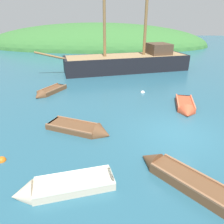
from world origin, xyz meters
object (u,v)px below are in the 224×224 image
at_px(rowboat_outer_left, 180,178).
at_px(buoy_orange, 2,161).
at_px(rowboat_near_dock, 48,93).
at_px(rowboat_outer_right, 185,107).
at_px(rowboat_center, 84,130).
at_px(rowboat_far, 59,188).
at_px(buoy_white, 143,93).
at_px(sailing_ship, 128,65).

distance_m(rowboat_outer_left, buoy_orange, 7.01).
bearing_deg(rowboat_near_dock, rowboat_outer_right, 99.45).
bearing_deg(buoy_orange, rowboat_center, 40.29).
xyz_separation_m(rowboat_far, rowboat_outer_right, (6.18, 7.24, 0.01)).
height_order(rowboat_near_dock, buoy_white, rowboat_near_dock).
distance_m(rowboat_far, rowboat_outer_right, 9.52).
distance_m(rowboat_far, buoy_white, 10.94).
height_order(rowboat_center, rowboat_near_dock, rowboat_center).
bearing_deg(sailing_ship, rowboat_outer_left, 77.33).
bearing_deg(rowboat_far, buoy_white, -126.85).
distance_m(rowboat_outer_left, rowboat_far, 4.25).
bearing_deg(rowboat_outer_left, rowboat_center, 5.97).
relative_size(rowboat_outer_left, buoy_orange, 9.58).
xyz_separation_m(rowboat_outer_left, buoy_white, (-0.44, 9.61, -0.12)).
bearing_deg(rowboat_far, rowboat_outer_left, 172.24).
xyz_separation_m(rowboat_outer_right, buoy_orange, (-8.94, -5.71, -0.10)).
xyz_separation_m(rowboat_near_dock, buoy_white, (7.16, 0.50, -0.09)).
bearing_deg(buoy_white, rowboat_outer_right, -51.36).
distance_m(sailing_ship, buoy_orange, 17.00).
bearing_deg(rowboat_outer_right, rowboat_outer_left, -7.07).
distance_m(rowboat_center, buoy_white, 7.16).
xyz_separation_m(sailing_ship, rowboat_outer_right, (3.37, -10.34, -0.49)).
height_order(rowboat_near_dock, buoy_orange, rowboat_near_dock).
xyz_separation_m(rowboat_center, rowboat_near_dock, (-3.62, 5.71, 0.01)).
bearing_deg(sailing_ship, buoy_orange, 53.51).
distance_m(sailing_ship, rowboat_outer_right, 10.89).
xyz_separation_m(buoy_orange, buoy_white, (6.52, 8.74, 0.00)).
bearing_deg(rowboat_center, rowboat_far, -73.34).
height_order(sailing_ship, rowboat_outer_left, sailing_ship).
bearing_deg(rowboat_outer_left, rowboat_outer_right, -60.40).
bearing_deg(buoy_white, buoy_orange, -126.72).
relative_size(sailing_ship, rowboat_center, 4.37).
height_order(rowboat_far, rowboat_center, rowboat_center).
xyz_separation_m(rowboat_outer_left, rowboat_far, (-4.20, -0.66, -0.03)).
distance_m(rowboat_outer_right, rowboat_center, 6.76).
distance_m(rowboat_near_dock, buoy_white, 7.18).
distance_m(rowboat_outer_left, rowboat_near_dock, 11.86).
xyz_separation_m(sailing_ship, rowboat_far, (-2.81, -17.58, -0.50)).
bearing_deg(rowboat_outer_right, buoy_orange, -47.72).
xyz_separation_m(rowboat_far, buoy_orange, (-2.76, 1.53, -0.09)).
bearing_deg(rowboat_center, rowboat_outer_left, -20.67).
xyz_separation_m(rowboat_outer_left, rowboat_near_dock, (-7.60, 9.10, -0.03)).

